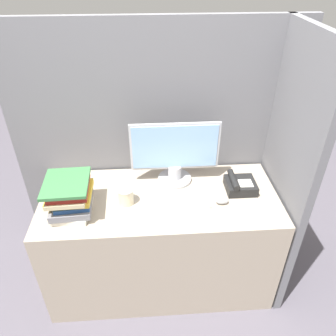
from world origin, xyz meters
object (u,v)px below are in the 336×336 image
Objects in this scene: monitor at (175,155)px; keyboard at (177,202)px; mouse at (222,201)px; book_stack at (70,196)px; desk_telephone at (240,185)px; coffee_cup at (126,196)px.

monitor is 0.29m from keyboard.
mouse is 0.26× the size of book_stack.
book_stack is at bearing -179.63° from mouse.
keyboard is 0.41m from desk_telephone.
coffee_cup is at bearing 175.53° from mouse.
monitor is 0.66m from book_stack.
monitor is at bearing 34.60° from coffee_cup.
coffee_cup reaches higher than desk_telephone.
mouse is at bearing -137.55° from desk_telephone.
coffee_cup is (-0.30, -0.21, -0.13)m from monitor.
book_stack reaches higher than coffee_cup.
coffee_cup is 0.31m from book_stack.
book_stack is 1.00m from desk_telephone.
desk_telephone is at bearing 6.41° from coffee_cup.
book_stack is 1.59× the size of desk_telephone.
mouse is at bearing 0.37° from book_stack.
keyboard is 3.64× the size of coffee_cup.
keyboard is at bearing -4.83° from coffee_cup.
mouse is at bearing -4.47° from coffee_cup.
monitor is 1.44× the size of keyboard.
keyboard is (-0.00, -0.23, -0.18)m from monitor.
mouse is 0.18m from desk_telephone.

